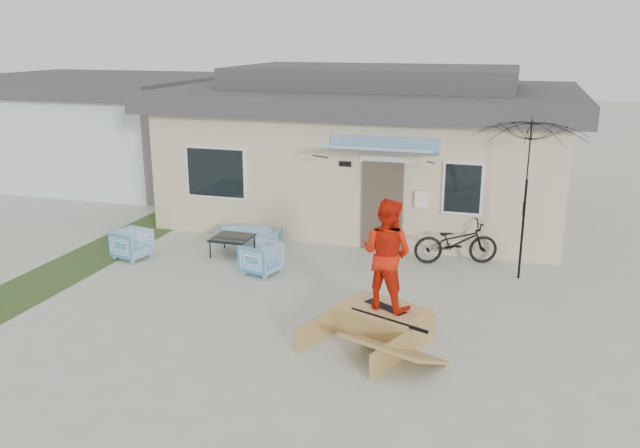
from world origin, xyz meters
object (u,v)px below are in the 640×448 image
(skate_ramp, at_px, (383,322))
(armchair_left, at_px, (132,242))
(armchair_right, at_px, (261,256))
(coffee_table, at_px, (233,246))
(skateboard, at_px, (385,306))
(patio_umbrella, at_px, (525,196))
(loveseat, at_px, (249,229))
(skater, at_px, (387,252))
(bicycle, at_px, (456,237))

(skate_ramp, bearing_deg, armchair_left, -178.39)
(armchair_right, height_order, coffee_table, armchair_right)
(skateboard, bearing_deg, patio_umbrella, 90.50)
(armchair_left, height_order, patio_umbrella, patio_umbrella)
(loveseat, xyz_separation_m, skate_ramp, (4.19, -4.20, -0.07))
(loveseat, relative_size, skater, 0.85)
(bicycle, relative_size, skate_ramp, 0.97)
(patio_umbrella, height_order, skater, skater)
(armchair_right, distance_m, skate_ramp, 3.81)
(bicycle, bearing_deg, coffee_table, 81.29)
(armchair_left, relative_size, skate_ramp, 0.39)
(coffee_table, bearing_deg, skate_ramp, -37.19)
(skate_ramp, bearing_deg, skateboard, 90.00)
(bicycle, height_order, skateboard, bicycle)
(armchair_right, bearing_deg, armchair_left, -76.77)
(loveseat, distance_m, skater, 6.03)
(loveseat, relative_size, armchair_left, 2.15)
(patio_umbrella, bearing_deg, skateboard, -121.85)
(coffee_table, distance_m, skater, 5.38)
(skate_ramp, height_order, skater, skater)
(patio_umbrella, bearing_deg, skater, -121.85)
(armchair_left, relative_size, coffee_table, 0.86)
(armchair_left, height_order, skate_ramp, armchair_left)
(armchair_right, distance_m, skateboard, 3.80)
(loveseat, xyz_separation_m, skater, (4.21, -4.15, 1.15))
(armchair_left, bearing_deg, skater, -96.55)
(skate_ramp, xyz_separation_m, skateboard, (0.02, 0.04, 0.26))
(armchair_right, relative_size, patio_umbrella, 0.33)
(armchair_left, bearing_deg, bicycle, -62.66)
(loveseat, bearing_deg, bicycle, 170.78)
(loveseat, bearing_deg, skater, 127.76)
(loveseat, height_order, skateboard, loveseat)
(loveseat, xyz_separation_m, armchair_right, (1.10, -1.98, 0.06))
(armchair_right, bearing_deg, skate_ramp, 68.61)
(armchair_left, xyz_separation_m, patio_umbrella, (8.39, 1.20, 1.38))
(bicycle, distance_m, patio_umbrella, 1.88)
(loveseat, distance_m, skate_ramp, 5.93)
(bicycle, xyz_separation_m, patio_umbrella, (1.37, -0.58, 1.16))
(armchair_right, relative_size, skater, 0.39)
(bicycle, xyz_separation_m, skateboard, (-0.76, -4.02, -0.09))
(armchair_right, bearing_deg, loveseat, -136.66)
(armchair_left, relative_size, armchair_right, 1.00)
(skate_ramp, xyz_separation_m, skater, (0.02, 0.04, 1.22))
(loveseat, xyz_separation_m, coffee_table, (0.01, -1.03, -0.10))
(armchair_right, height_order, skate_ramp, armchair_right)
(coffee_table, xyz_separation_m, skater, (4.20, -3.13, 1.25))
(coffee_table, relative_size, skateboard, 1.06)
(coffee_table, bearing_deg, armchair_right, -41.19)
(armchair_left, xyz_separation_m, skateboard, (6.26, -2.24, 0.13))
(coffee_table, height_order, skater, skater)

